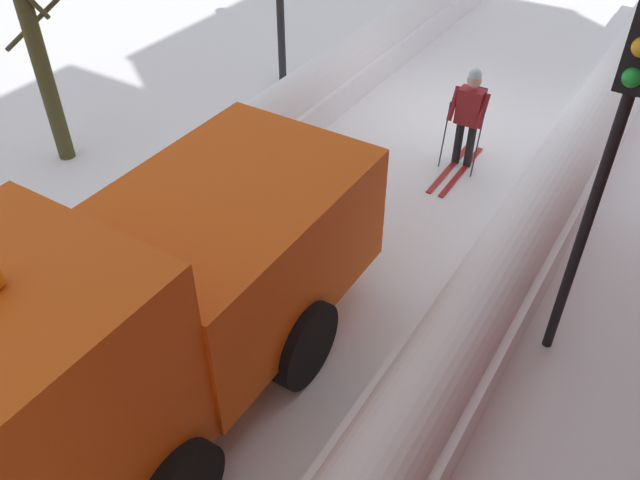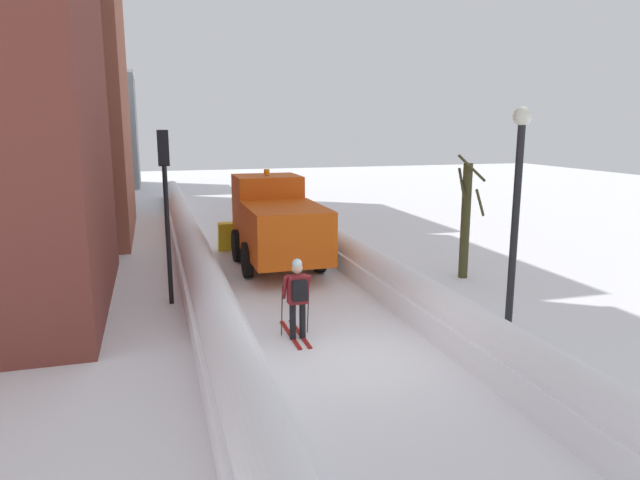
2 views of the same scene
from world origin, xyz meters
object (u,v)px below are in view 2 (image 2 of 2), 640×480
object	(u,v)px
plow_truck	(276,222)
traffic_light_pole	(165,184)
street_lamp	(517,193)
bare_tree_near	(466,219)
skier	(297,295)

from	to	relation	value
plow_truck	traffic_light_pole	size ratio (longest dim) A/B	1.33
traffic_light_pole	street_lamp	distance (m)	8.49
traffic_light_pole	bare_tree_near	size ratio (longest dim) A/B	1.19
street_lamp	bare_tree_near	distance (m)	5.05
bare_tree_near	traffic_light_pole	bearing A→B (deg)	-179.73
skier	street_lamp	bearing A→B (deg)	-13.09
plow_truck	bare_tree_near	distance (m)	6.05
street_lamp	bare_tree_near	bearing A→B (deg)	71.24
street_lamp	traffic_light_pole	bearing A→B (deg)	147.50
skier	bare_tree_near	xyz separation A→B (m)	(6.15, 3.54, 0.83)
skier	street_lamp	size ratio (longest dim) A/B	0.36
plow_truck	street_lamp	world-z (taller)	street_lamp
skier	traffic_light_pole	world-z (taller)	traffic_light_pole
plow_truck	skier	bearing A→B (deg)	-98.04
street_lamp	plow_truck	bearing A→B (deg)	115.66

